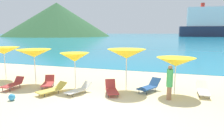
{
  "coord_description": "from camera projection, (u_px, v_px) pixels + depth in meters",
  "views": [
    {
      "loc": [
        3.03,
        -7.61,
        3.37
      ],
      "look_at": [
        -0.76,
        3.66,
        1.2
      ],
      "focal_mm": 33.42,
      "sensor_mm": 36.0,
      "label": 1
    }
  ],
  "objects": [
    {
      "name": "ground_plane",
      "position": [
        144.0,
        73.0,
        18.01
      ],
      "size": [
        50.0,
        100.0,
        0.3
      ],
      "primitive_type": "cube",
      "color": "beige"
    },
    {
      "name": "ocean_water",
      "position": [
        180.0,
        35.0,
        223.23
      ],
      "size": [
        650.0,
        440.0,
        0.02
      ],
      "primitive_type": "cube",
      "color": "teal",
      "rests_on": "ground_plane"
    },
    {
      "name": "headland_hill",
      "position": [
        57.0,
        20.0,
        165.06
      ],
      "size": [
        83.92,
        83.92,
        26.13
      ],
      "primitive_type": "cone",
      "color": "#2D5B33",
      "rests_on": "ground_plane"
    },
    {
      "name": "umbrella_0",
      "position": [
        4.0,
        51.0,
        14.74
      ],
      "size": [
        2.23,
        2.23,
        2.32
      ],
      "color": "silver",
      "rests_on": "ground_plane"
    },
    {
      "name": "umbrella_1",
      "position": [
        34.0,
        53.0,
        13.47
      ],
      "size": [
        2.4,
        2.4,
        2.28
      ],
      "color": "silver",
      "rests_on": "ground_plane"
    },
    {
      "name": "umbrella_2",
      "position": [
        75.0,
        57.0,
        12.52
      ],
      "size": [
        1.77,
        1.77,
        2.15
      ],
      "color": "silver",
      "rests_on": "ground_plane"
    },
    {
      "name": "umbrella_3",
      "position": [
        127.0,
        54.0,
        12.05
      ],
      "size": [
        2.45,
        2.45,
        2.41
      ],
      "color": "silver",
      "rests_on": "ground_plane"
    },
    {
      "name": "umbrella_4",
      "position": [
        176.0,
        62.0,
        11.21
      ],
      "size": [
        2.08,
        2.08,
        2.02
      ],
      "color": "silver",
      "rests_on": "ground_plane"
    },
    {
      "name": "lounge_chair_0",
      "position": [
        112.0,
        89.0,
        11.45
      ],
      "size": [
        1.19,
        1.62,
        0.71
      ],
      "rotation": [
        0.0,
        0.0,
        0.46
      ],
      "color": "#A53333",
      "rests_on": "ground_plane"
    },
    {
      "name": "lounge_chair_2",
      "position": [
        149.0,
        86.0,
        11.95
      ],
      "size": [
        1.24,
        1.75,
        0.7
      ],
      "rotation": [
        0.0,
        0.0,
        -0.44
      ],
      "color": "#1E478C",
      "rests_on": "ground_plane"
    },
    {
      "name": "lounge_chair_3",
      "position": [
        13.0,
        84.0,
        12.5
      ],
      "size": [
        0.66,
        1.56,
        0.64
      ],
      "rotation": [
        0.0,
        0.0,
        0.06
      ],
      "color": "#A53333",
      "rests_on": "ground_plane"
    },
    {
      "name": "lounge_chair_4",
      "position": [
        79.0,
        89.0,
        11.55
      ],
      "size": [
        1.04,
        1.75,
        0.57
      ],
      "rotation": [
        0.0,
        0.0,
        -0.34
      ],
      "color": "white",
      "rests_on": "ground_plane"
    },
    {
      "name": "lounge_chair_5",
      "position": [
        48.0,
        83.0,
        12.91
      ],
      "size": [
        1.18,
        1.64,
        0.65
      ],
      "rotation": [
        0.0,
        0.0,
        0.44
      ],
      "color": "#A53333",
      "rests_on": "ground_plane"
    },
    {
      "name": "lounge_chair_7",
      "position": [
        52.0,
        89.0,
        11.54
      ],
      "size": [
        1.18,
        1.81,
        0.54
      ],
      "rotation": [
        0.0,
        0.0,
        -0.37
      ],
      "color": "#D8BF4C",
      "rests_on": "ground_plane"
    },
    {
      "name": "lounge_chair_8",
      "position": [
        203.0,
        90.0,
        11.31
      ],
      "size": [
        0.62,
        1.76,
        0.61
      ],
      "rotation": [
        0.0,
        0.0,
        0.05
      ],
      "color": "white",
      "rests_on": "ground_plane"
    },
    {
      "name": "beachgoer_2",
      "position": [
        170.0,
        82.0,
        10.37
      ],
      "size": [
        0.31,
        0.31,
        1.76
      ],
      "rotation": [
        0.0,
        0.0,
        3.92
      ],
      "color": "#A3704C",
      "rests_on": "ground_plane"
    },
    {
      "name": "beach_ball",
      "position": [
        12.0,
        97.0,
        10.39
      ],
      "size": [
        0.34,
        0.34,
        0.34
      ],
      "primitive_type": "sphere",
      "color": "#3399D8",
      "rests_on": "ground_plane"
    },
    {
      "name": "cruise_ship",
      "position": [
        209.0,
        24.0,
        153.06
      ],
      "size": [
        41.37,
        11.77,
        24.28
      ],
      "rotation": [
        0.0,
        0.0,
        0.1
      ],
      "color": "#262D47",
      "rests_on": "ocean_water"
    }
  ]
}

